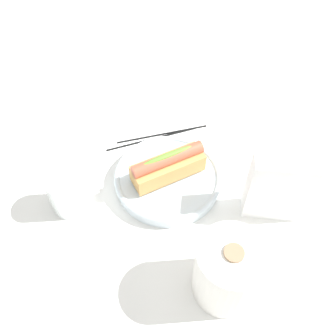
# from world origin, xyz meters

# --- Properties ---
(ground_plane) EXTENTS (2.40, 2.40, 0.00)m
(ground_plane) POSITION_xyz_m (0.00, 0.00, 0.00)
(ground_plane) COLOR white
(serving_bowl) EXTENTS (0.23, 0.23, 0.03)m
(serving_bowl) POSITION_xyz_m (-0.02, -0.01, 0.02)
(serving_bowl) COLOR silver
(serving_bowl) RESTS_ON ground_plane
(hotdog_front) EXTENTS (0.16, 0.09, 0.06)m
(hotdog_front) POSITION_xyz_m (-0.02, -0.01, 0.06)
(hotdog_front) COLOR tan
(hotdog_front) RESTS_ON serving_bowl
(water_glass) EXTENTS (0.07, 0.07, 0.09)m
(water_glass) POSITION_xyz_m (0.19, 0.02, 0.04)
(water_glass) COLOR white
(water_glass) RESTS_ON ground_plane
(paper_towel_roll) EXTENTS (0.11, 0.11, 0.13)m
(paper_towel_roll) POSITION_xyz_m (-0.08, 0.23, 0.07)
(paper_towel_roll) COLOR white
(paper_towel_roll) RESTS_ON ground_plane
(napkin_box) EXTENTS (0.12, 0.07, 0.15)m
(napkin_box) POSITION_xyz_m (-0.21, 0.09, 0.07)
(napkin_box) COLOR white
(napkin_box) RESTS_ON ground_plane
(chopstick_near) EXTENTS (0.22, 0.04, 0.01)m
(chopstick_near) POSITION_xyz_m (0.00, -0.14, 0.00)
(chopstick_near) COLOR black
(chopstick_near) RESTS_ON ground_plane
(chopstick_far) EXTENTS (0.22, 0.03, 0.01)m
(chopstick_far) POSITION_xyz_m (-0.03, -0.15, 0.00)
(chopstick_far) COLOR black
(chopstick_far) RESTS_ON ground_plane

